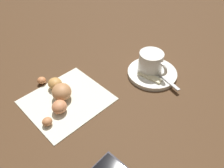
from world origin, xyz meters
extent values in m
plane|color=#4A311C|center=(0.00, 0.00, 0.00)|extent=(1.80, 1.80, 0.00)
cylinder|color=white|center=(0.10, -0.03, 0.01)|extent=(0.14, 0.14, 0.01)
cylinder|color=white|center=(0.10, -0.02, 0.04)|extent=(0.07, 0.07, 0.06)
cylinder|color=#30200B|center=(0.10, -0.02, 0.05)|extent=(0.05, 0.05, 0.00)
torus|color=white|center=(0.09, -0.06, 0.04)|extent=(0.01, 0.04, 0.04)
cube|color=silver|center=(0.10, -0.07, 0.01)|extent=(0.03, 0.11, 0.00)
ellipsoid|color=silver|center=(0.11, 0.00, 0.01)|extent=(0.02, 0.03, 0.01)
cube|color=beige|center=(0.07, -0.05, 0.01)|extent=(0.03, 0.07, 0.01)
cube|color=silver|center=(-0.13, 0.04, 0.00)|extent=(0.20, 0.18, 0.00)
ellipsoid|color=#BD7749|center=(-0.21, 0.00, 0.01)|extent=(0.02, 0.02, 0.02)
ellipsoid|color=tan|center=(-0.16, 0.02, 0.02)|extent=(0.05, 0.05, 0.03)
ellipsoid|color=#B97F50|center=(-0.14, 0.05, 0.02)|extent=(0.06, 0.06, 0.04)
ellipsoid|color=tan|center=(-0.13, 0.09, 0.02)|extent=(0.04, 0.04, 0.03)
ellipsoid|color=#CA7948|center=(-0.15, 0.13, 0.01)|extent=(0.03, 0.03, 0.02)
camera|label=1|loc=(-0.29, -0.32, 0.40)|focal=35.95mm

